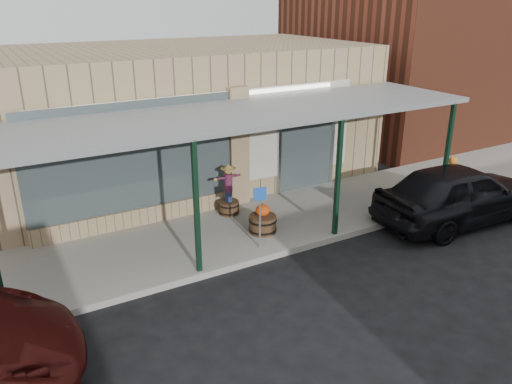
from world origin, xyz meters
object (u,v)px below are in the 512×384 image
barrel_scarecrow (229,197)px  parked_sedan (460,193)px  handicap_sign (260,209)px  barrel_pumpkin (263,222)px

barrel_scarecrow → parked_sedan: (5.13, -3.16, 0.19)m
barrel_scarecrow → handicap_sign: handicap_sign is taller
barrel_pumpkin → handicap_sign: handicap_sign is taller
barrel_scarecrow → parked_sedan: parked_sedan is taller
barrel_pumpkin → parked_sedan: 5.23m
parked_sedan → handicap_sign: bearing=82.1°
barrel_scarecrow → parked_sedan: bearing=-29.1°
barrel_pumpkin → barrel_scarecrow: bearing=98.3°
barrel_pumpkin → handicap_sign: (-0.46, -0.65, 0.68)m
handicap_sign → parked_sedan: 5.50m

